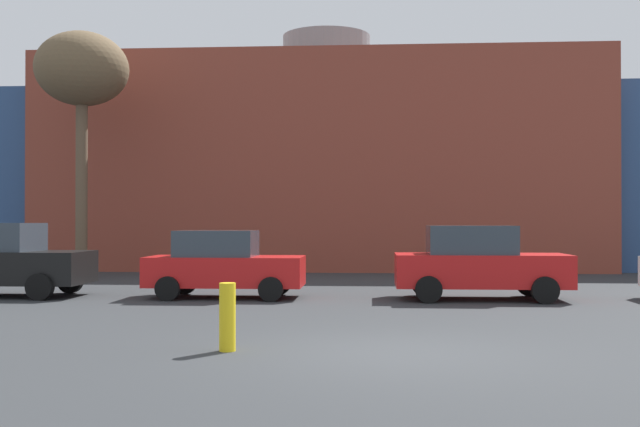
{
  "coord_description": "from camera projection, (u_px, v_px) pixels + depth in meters",
  "views": [
    {
      "loc": [
        -0.32,
        -11.18,
        1.9
      ],
      "look_at": [
        -1.68,
        8.78,
        2.1
      ],
      "focal_mm": 43.27,
      "sensor_mm": 36.0,
      "label": 1
    }
  ],
  "objects": [
    {
      "name": "building_backdrop",
      "position": [
        327.0,
        174.0,
        35.29
      ],
      "size": [
        35.0,
        13.93,
        10.38
      ],
      "color": "brown",
      "rests_on": "ground_plane"
    },
    {
      "name": "ground_plane",
      "position": [
        395.0,
        353.0,
        11.11
      ],
      "size": [
        200.0,
        200.0,
        0.0
      ],
      "primitive_type": "plane",
      "color": "#2D3033"
    },
    {
      "name": "parked_car_1",
      "position": [
        223.0,
        264.0,
        19.09
      ],
      "size": [
        3.85,
        1.89,
        1.67
      ],
      "color": "red",
      "rests_on": "ground_plane"
    },
    {
      "name": "bollard_yellow_0",
      "position": [
        227.0,
        317.0,
        11.25
      ],
      "size": [
        0.24,
        0.24,
        1.0
      ],
      "primitive_type": "cylinder",
      "color": "yellow",
      "rests_on": "ground_plane"
    },
    {
      "name": "parked_car_2",
      "position": [
        478.0,
        263.0,
        18.66
      ],
      "size": [
        4.13,
        2.03,
        1.79
      ],
      "color": "red",
      "rests_on": "ground_plane"
    },
    {
      "name": "bare_tree_0",
      "position": [
        82.0,
        73.0,
        25.85
      ],
      "size": [
        3.1,
        3.1,
        8.26
      ],
      "color": "brown",
      "rests_on": "ground_plane"
    },
    {
      "name": "parked_car_0",
      "position": [
        0.0,
        260.0,
        19.48
      ],
      "size": [
        4.28,
        2.1,
        1.85
      ],
      "color": "black",
      "rests_on": "ground_plane"
    }
  ]
}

